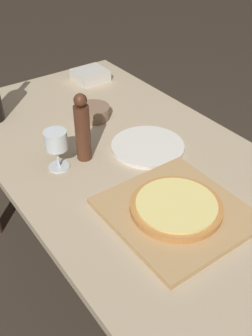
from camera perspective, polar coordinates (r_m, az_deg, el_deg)
The scene contains 9 objects.
ground_plane at distance 1.84m, azimuth 2.02°, elevation -19.34°, with size 12.00×12.00×0.00m, color #382D23.
dining_table at distance 1.34m, azimuth 2.62°, elevation -3.26°, with size 0.82×1.72×0.76m.
cutting_board at distance 1.12m, azimuth 7.23°, elevation -6.33°, with size 0.36×0.37×0.02m.
pizza at distance 1.11m, azimuth 7.31°, elevation -5.56°, with size 0.26×0.26×0.02m.
pepper_mill at distance 1.28m, azimuth -6.33°, elevation 5.65°, with size 0.05×0.05×0.24m.
wine_glass at distance 1.25m, azimuth -10.11°, elevation 3.71°, with size 0.07×0.07×0.14m.
small_bowl at distance 1.56m, azimuth -4.77°, elevation 8.06°, with size 0.13×0.13×0.05m.
dinner_plate at distance 1.38m, azimuth 3.17°, elevation 3.18°, with size 0.26×0.26×0.01m.
food_container at distance 1.88m, azimuth -5.22°, elevation 13.30°, with size 0.15×0.13×0.05m.
Camera 1 is at (-0.64, -0.79, 1.53)m, focal length 42.00 mm.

